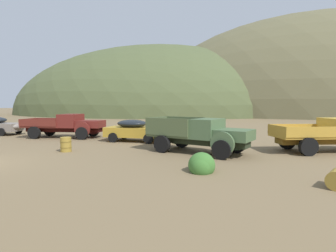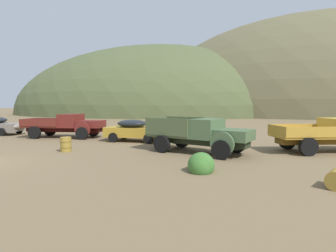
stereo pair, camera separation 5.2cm
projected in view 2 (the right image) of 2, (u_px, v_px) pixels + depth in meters
hill_distant at (156, 113)px, 80.26m from camera, size 82.04×63.34×37.76m
hill_far_left at (316, 114)px, 72.58m from camera, size 94.62×59.59×51.57m
truck_oxblood at (70, 125)px, 21.72m from camera, size 6.55×3.08×1.89m
car_mustard at (137, 130)px, 19.57m from camera, size 4.48×2.10×1.57m
truck_weathered_green at (205, 135)px, 14.73m from camera, size 6.07×3.84×1.91m
oil_drum_by_truck at (66, 144)px, 15.34m from camera, size 0.64×0.64×0.83m
bush_between_trucks at (307, 143)px, 17.46m from camera, size 1.13×0.92×0.82m
bush_front_left at (182, 141)px, 18.23m from camera, size 1.14×0.91×0.71m
bush_near_barrel at (201, 166)px, 10.76m from camera, size 1.09×1.38×1.02m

